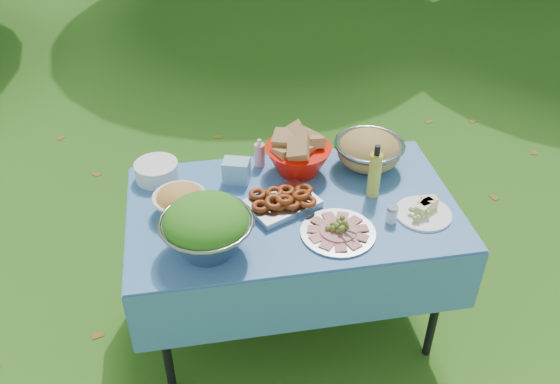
# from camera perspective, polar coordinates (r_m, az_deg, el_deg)

# --- Properties ---
(ground) EXTENTS (80.00, 80.00, 0.00)m
(ground) POSITION_cam_1_polar(r_m,az_deg,el_deg) (3.17, 1.07, -12.20)
(ground) COLOR black
(ground) RESTS_ON ground
(picnic_table) EXTENTS (1.46, 0.86, 0.76)m
(picnic_table) POSITION_cam_1_polar(r_m,az_deg,el_deg) (2.90, 1.15, -7.24)
(picnic_table) COLOR #75A9E0
(picnic_table) RESTS_ON ground
(salad_bowl) EXTENTS (0.43, 0.43, 0.25)m
(salad_bowl) POSITION_cam_1_polar(r_m,az_deg,el_deg) (2.36, -7.09, -3.36)
(salad_bowl) COLOR gray
(salad_bowl) RESTS_ON picnic_table
(pasta_bowl_white) EXTENTS (0.25, 0.25, 0.13)m
(pasta_bowl_white) POSITION_cam_1_polar(r_m,az_deg,el_deg) (2.61, -9.64, -0.78)
(pasta_bowl_white) COLOR white
(pasta_bowl_white) RESTS_ON picnic_table
(plate_stack) EXTENTS (0.23, 0.23, 0.08)m
(plate_stack) POSITION_cam_1_polar(r_m,az_deg,el_deg) (2.85, -11.78, 2.01)
(plate_stack) COLOR white
(plate_stack) RESTS_ON picnic_table
(wipes_box) EXTENTS (0.14, 0.12, 0.11)m
(wipes_box) POSITION_cam_1_polar(r_m,az_deg,el_deg) (2.78, -4.22, 2.05)
(wipes_box) COLOR #8EC7E7
(wipes_box) RESTS_ON picnic_table
(sanitizer_bottle) EXTENTS (0.06, 0.06, 0.14)m
(sanitizer_bottle) POSITION_cam_1_polar(r_m,az_deg,el_deg) (2.87, -1.98, 3.82)
(sanitizer_bottle) COLOR pink
(sanitizer_bottle) RESTS_ON picnic_table
(bread_bowl) EXTENTS (0.37, 0.37, 0.21)m
(bread_bowl) POSITION_cam_1_polar(r_m,az_deg,el_deg) (2.81, 1.79, 3.80)
(bread_bowl) COLOR #F31003
(bread_bowl) RESTS_ON picnic_table
(pasta_bowl_steel) EXTENTS (0.36, 0.36, 0.18)m
(pasta_bowl_steel) POSITION_cam_1_polar(r_m,az_deg,el_deg) (2.89, 8.55, 4.02)
(pasta_bowl_steel) COLOR gray
(pasta_bowl_steel) RESTS_ON picnic_table
(fried_tray) EXTENTS (0.36, 0.32, 0.07)m
(fried_tray) POSITION_cam_1_polar(r_m,az_deg,el_deg) (2.62, 0.19, -0.86)
(fried_tray) COLOR #A8A9AD
(fried_tray) RESTS_ON picnic_table
(charcuterie_platter) EXTENTS (0.35, 0.35, 0.07)m
(charcuterie_platter) POSITION_cam_1_polar(r_m,az_deg,el_deg) (2.49, 5.64, -3.37)
(charcuterie_platter) COLOR #A3A4AA
(charcuterie_platter) RESTS_ON picnic_table
(oil_bottle) EXTENTS (0.07, 0.07, 0.26)m
(oil_bottle) POSITION_cam_1_polar(r_m,az_deg,el_deg) (2.67, 9.12, 2.01)
(oil_bottle) COLOR gold
(oil_bottle) RESTS_ON picnic_table
(cheese_plate) EXTENTS (0.31, 0.31, 0.07)m
(cheese_plate) POSITION_cam_1_polar(r_m,az_deg,el_deg) (2.65, 13.69, -1.56)
(cheese_plate) COLOR white
(cheese_plate) RESTS_ON picnic_table
(shaker) EXTENTS (0.06, 0.06, 0.08)m
(shaker) POSITION_cam_1_polar(r_m,az_deg,el_deg) (2.58, 10.73, -2.11)
(shaker) COLOR white
(shaker) RESTS_ON picnic_table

